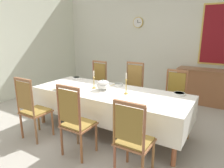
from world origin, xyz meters
TOP-DOWN VIEW (x-y plane):
  - ground at (0.00, 0.00)m, footprint 6.51×5.93m
  - back_wall at (0.00, 3.00)m, footprint 6.51×0.08m
  - dining_table at (0.00, 0.19)m, footprint 2.87×1.08m
  - tablecloth at (0.00, 0.19)m, footprint 2.89×1.10m
  - chair_south_a at (-0.96, -0.76)m, footprint 0.44×0.42m
  - chair_north_a at (-0.96, 1.13)m, footprint 0.44×0.42m
  - chair_south_b at (0.01, -0.76)m, footprint 0.44×0.42m
  - chair_north_b at (0.01, 1.13)m, footprint 0.44×0.42m
  - chair_south_c at (0.94, -0.76)m, footprint 0.44×0.42m
  - chair_north_c at (0.94, 1.13)m, footprint 0.44×0.42m
  - soup_tureen at (-0.14, 0.19)m, footprint 0.24×0.24m
  - candlestick_west at (-0.34, 0.19)m, footprint 0.07×0.07m
  - candlestick_east at (0.34, 0.19)m, footprint 0.07×0.07m
  - bowl_near_left at (-0.04, 0.60)m, footprint 0.17×0.17m
  - bowl_near_right at (-0.82, -0.25)m, footprint 0.18×0.18m
  - bowl_far_left at (1.15, 0.61)m, footprint 0.20×0.20m
  - bowl_far_right at (-1.13, 0.59)m, footprint 0.18×0.18m
  - spoon_primary at (-0.15, 0.63)m, footprint 0.04×0.18m
  - spoon_secondary at (-0.94, -0.23)m, footprint 0.05×0.18m
  - sideboard at (1.34, 2.69)m, footprint 1.44×0.48m
  - mounted_clock at (-0.71, 2.93)m, footprint 0.31×0.06m

SIDE VIEW (x-z plane):
  - ground at x=0.00m, z-range -0.04..0.00m
  - sideboard at x=1.34m, z-range 0.00..0.91m
  - chair_south_c at x=0.94m, z-range 0.02..1.09m
  - chair_north_c at x=0.94m, z-range 0.02..1.11m
  - chair_south_a at x=-0.96m, z-range 0.02..1.13m
  - chair_north_a at x=-0.96m, z-range 0.01..1.13m
  - chair_south_b at x=0.01m, z-range 0.01..1.14m
  - chair_north_b at x=0.01m, z-range 0.01..1.17m
  - tablecloth at x=0.00m, z-range 0.43..0.88m
  - dining_table at x=0.00m, z-range 0.32..1.09m
  - spoon_primary at x=-0.15m, z-range 0.78..0.79m
  - spoon_secondary at x=-0.94m, z-range 0.78..0.79m
  - bowl_far_left at x=1.15m, z-range 0.78..0.82m
  - bowl_near_left at x=-0.04m, z-range 0.78..0.82m
  - bowl_near_right at x=-0.82m, z-range 0.78..0.82m
  - bowl_far_right at x=-1.13m, z-range 0.78..0.83m
  - soup_tureen at x=-0.14m, z-range 0.77..0.98m
  - candlestick_west at x=-0.34m, z-range 0.74..1.08m
  - candlestick_east at x=0.34m, z-range 0.74..1.12m
  - back_wall at x=0.00m, z-range 0.00..3.37m
  - mounted_clock at x=-0.71m, z-range 1.91..2.22m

